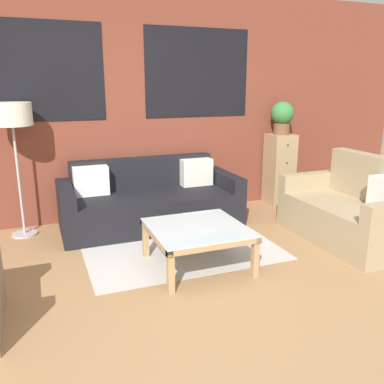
{
  "coord_description": "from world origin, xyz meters",
  "views": [
    {
      "loc": [
        -1.09,
        -2.62,
        1.67
      ],
      "look_at": [
        0.43,
        1.28,
        0.55
      ],
      "focal_mm": 38.0,
      "sensor_mm": 36.0,
      "label": 1
    }
  ],
  "objects_px": {
    "settee_vintage": "(351,213)",
    "floor_lamp": "(12,120)",
    "couch_dark": "(150,202)",
    "coffee_table": "(197,233)",
    "potted_plant": "(282,116)",
    "drawer_cabinet": "(279,169)"
  },
  "relations": [
    {
      "from": "couch_dark",
      "to": "potted_plant",
      "type": "bearing_deg",
      "value": 6.9
    },
    {
      "from": "settee_vintage",
      "to": "drawer_cabinet",
      "type": "relative_size",
      "value": 1.48
    },
    {
      "from": "couch_dark",
      "to": "settee_vintage",
      "type": "height_order",
      "value": "settee_vintage"
    },
    {
      "from": "coffee_table",
      "to": "drawer_cabinet",
      "type": "distance_m",
      "value": 2.43
    },
    {
      "from": "settee_vintage",
      "to": "drawer_cabinet",
      "type": "xyz_separation_m",
      "value": [
        0.07,
        1.52,
        0.18
      ]
    },
    {
      "from": "settee_vintage",
      "to": "coffee_table",
      "type": "xyz_separation_m",
      "value": [
        -1.81,
        -0.02,
        0.02
      ]
    },
    {
      "from": "coffee_table",
      "to": "floor_lamp",
      "type": "height_order",
      "value": "floor_lamp"
    },
    {
      "from": "coffee_table",
      "to": "floor_lamp",
      "type": "distance_m",
      "value": 2.33
    },
    {
      "from": "floor_lamp",
      "to": "drawer_cabinet",
      "type": "bearing_deg",
      "value": 0.96
    },
    {
      "from": "couch_dark",
      "to": "floor_lamp",
      "type": "distance_m",
      "value": 1.77
    },
    {
      "from": "floor_lamp",
      "to": "drawer_cabinet",
      "type": "distance_m",
      "value": 3.5
    },
    {
      "from": "coffee_table",
      "to": "potted_plant",
      "type": "height_order",
      "value": "potted_plant"
    },
    {
      "from": "couch_dark",
      "to": "coffee_table",
      "type": "relative_size",
      "value": 2.45
    },
    {
      "from": "settee_vintage",
      "to": "drawer_cabinet",
      "type": "bearing_deg",
      "value": 87.53
    },
    {
      "from": "couch_dark",
      "to": "coffee_table",
      "type": "xyz_separation_m",
      "value": [
        0.09,
        -1.3,
        0.06
      ]
    },
    {
      "from": "floor_lamp",
      "to": "drawer_cabinet",
      "type": "relative_size",
      "value": 1.5
    },
    {
      "from": "potted_plant",
      "to": "couch_dark",
      "type": "bearing_deg",
      "value": -173.1
    },
    {
      "from": "coffee_table",
      "to": "settee_vintage",
      "type": "bearing_deg",
      "value": 0.53
    },
    {
      "from": "floor_lamp",
      "to": "potted_plant",
      "type": "height_order",
      "value": "floor_lamp"
    },
    {
      "from": "settee_vintage",
      "to": "floor_lamp",
      "type": "bearing_deg",
      "value": 156.35
    },
    {
      "from": "coffee_table",
      "to": "floor_lamp",
      "type": "relative_size",
      "value": 0.58
    },
    {
      "from": "coffee_table",
      "to": "floor_lamp",
      "type": "xyz_separation_m",
      "value": [
        -1.53,
        1.48,
        0.96
      ]
    }
  ]
}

